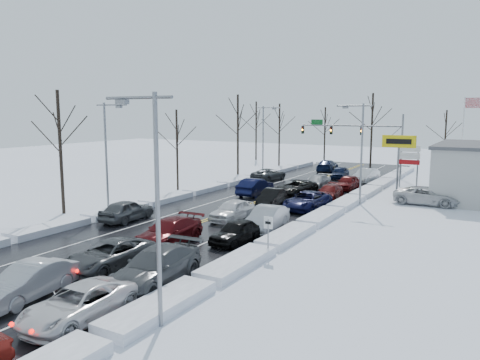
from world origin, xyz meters
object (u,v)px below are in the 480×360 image
Objects in this scene: tires_plus_sign at (399,146)px; oncoming_car_0 at (255,195)px; traffic_signal_mast at (361,134)px; flagpole at (464,132)px.

tires_plus_sign is 1.16× the size of oncoming_car_0.
traffic_signal_mast is 1.33× the size of flagpole.
oncoming_car_0 is at bearing -151.83° from tires_plus_sign.
flagpole is (11.72, 2.01, 0.45)m from traffic_signal_mast.
flagpole is at bearing 9.73° from traffic_signal_mast.
flagpole is at bearing 71.56° from tires_plus_sign.
tires_plus_sign is 14.79m from flagpole.
tires_plus_sign reaches higher than oncoming_car_0.
traffic_signal_mast is 20.12m from oncoming_car_0.
flagpole reaches higher than traffic_signal_mast.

